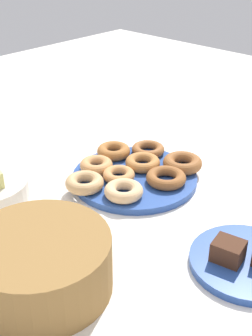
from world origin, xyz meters
name	(u,v)px	position (x,y,z in m)	size (l,w,h in m)	color
ground_plane	(135,180)	(0.00, 0.00, 0.00)	(2.40, 2.40, 0.00)	white
donut_plate	(135,177)	(0.00, 0.00, 0.01)	(0.30, 0.30, 0.02)	#284C9E
donut_0	(148,149)	(0.05, -0.11, 0.03)	(0.08, 0.08, 0.02)	#995B2D
donut_1	(119,175)	(0.01, 0.04, 0.03)	(0.08, 0.08, 0.02)	tan
donut_2	(166,178)	(-0.08, -0.02, 0.03)	(0.09, 0.09, 0.02)	#995B2D
donut_3	(124,191)	(-0.05, 0.09, 0.03)	(0.09, 0.09, 0.03)	#EABC84
donut_4	(114,151)	(0.11, -0.04, 0.03)	(0.09, 0.09, 0.03)	#AD6B33
donut_5	(96,165)	(0.08, 0.05, 0.03)	(0.08, 0.08, 0.03)	tan
donut_6	(182,163)	(-0.06, -0.10, 0.03)	(0.10, 0.10, 0.03)	#995B2D
donut_7	(143,162)	(0.01, -0.04, 0.03)	(0.09, 0.09, 0.02)	#BC7A3D
donut_8	(85,183)	(0.04, 0.12, 0.03)	(0.09, 0.09, 0.03)	tan
cake_plate	(247,262)	(-0.35, 0.09, 0.01)	(0.21, 0.21, 0.02)	#284C9E
brownie_far	(228,251)	(-0.33, 0.11, 0.03)	(0.05, 0.05, 0.04)	#472819
basket	(40,264)	(-0.13, 0.37, 0.05)	(0.24, 0.24, 0.10)	olive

